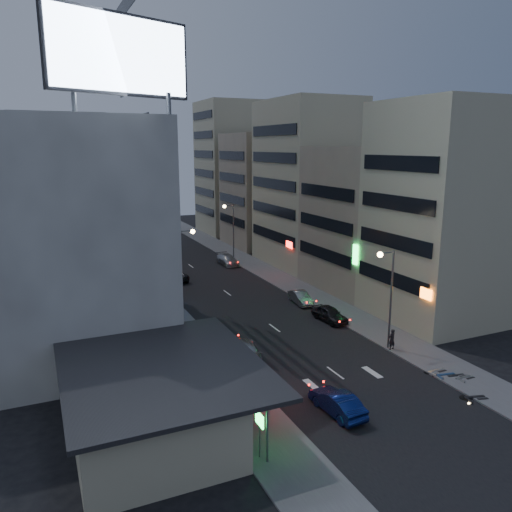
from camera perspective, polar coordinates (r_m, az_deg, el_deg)
ground at (r=34.53m, az=12.79°, el=-15.53°), size 180.00×180.00×0.00m
sidewalk_left at (r=57.45m, az=-12.24°, el=-3.97°), size 4.00×120.00×0.12m
sidewalk_right at (r=62.47m, az=2.26°, el=-2.36°), size 4.00×120.00×0.12m
food_court at (r=30.06m, az=-12.26°, el=-15.70°), size 11.00×13.00×3.88m
white_building at (r=44.71m, az=-21.41°, el=2.55°), size 14.00×24.00×18.00m
shophouse_near at (r=48.76m, az=20.21°, el=4.59°), size 10.00×11.00×20.00m
shophouse_mid at (r=58.04m, az=12.54°, el=4.21°), size 11.00×12.00×16.00m
shophouse_far at (r=68.29m, az=5.79°, el=8.17°), size 10.00×14.00×22.00m
far_left_a at (r=69.46m, az=-21.34°, el=6.63°), size 11.00×10.00×20.00m
far_left_b at (r=82.61m, az=-22.04°, el=5.63°), size 12.00×10.00×15.00m
far_right_a at (r=81.98m, az=0.83°, el=7.54°), size 11.00×12.00×18.00m
far_right_b at (r=94.83m, az=-2.49°, el=10.01°), size 12.00×12.00×24.00m
billboard at (r=35.04m, az=-15.20°, el=21.30°), size 9.52×3.75×6.20m
street_lamp_right_near at (r=40.39m, az=14.82°, el=-3.28°), size 1.60×0.44×8.02m
street_lamp_left at (r=49.06m, az=-8.18°, el=-0.23°), size 1.60×0.44×8.02m
street_lamp_right_far at (r=69.54m, az=-2.91°, el=3.62°), size 1.60×0.44×8.02m
parked_car_right_near at (r=47.34m, az=8.41°, el=-6.56°), size 1.97×4.29×1.42m
parked_car_right_mid at (r=52.13m, az=5.11°, el=-4.76°), size 1.69×4.01×1.29m
parked_car_left at (r=61.53m, az=-9.35°, el=-2.15°), size 2.74×5.17×1.38m
parked_car_right_far at (r=68.81m, az=-3.27°, el=-0.43°), size 2.05×4.89×1.41m
road_car_blue at (r=32.13m, az=9.25°, el=-16.20°), size 1.73×4.36×1.41m
road_car_silver at (r=39.12m, az=-1.37°, el=-10.57°), size 3.04×5.33×1.46m
person at (r=41.71m, az=15.27°, el=-9.17°), size 0.67×0.50×1.69m
scooter_black_a at (r=36.68m, az=24.64°, el=-13.39°), size 1.19×2.14×1.24m
scooter_silver_a at (r=39.24m, az=23.23°, el=-11.60°), size 0.67×1.91×1.16m
scooter_blue at (r=39.14m, az=21.70°, el=-11.46°), size 1.11×2.16×1.26m
scooter_black_b at (r=39.36m, az=22.63°, el=-11.61°), size 0.79×1.69×0.99m
scooter_silver_b at (r=39.60m, az=20.47°, el=-11.14°), size 0.68×1.93×1.17m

